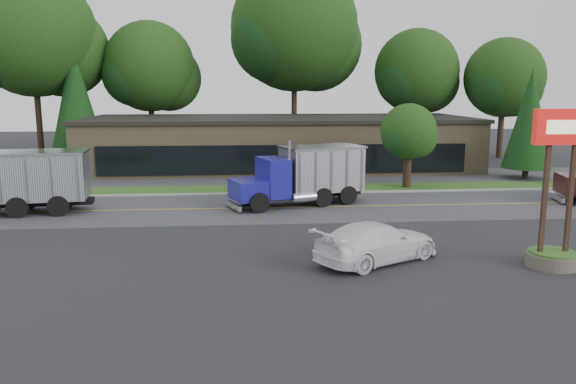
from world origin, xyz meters
The scene contains 19 objects.
ground centered at (0.00, 0.00, 0.00)m, with size 140.00×140.00×0.00m, color #2D2D32.
road centered at (0.00, 9.00, 0.00)m, with size 60.00×8.00×0.02m, color #49494E.
center_line centered at (0.00, 9.00, 0.00)m, with size 60.00×0.12×0.01m, color gold.
curb centered at (0.00, 13.20, 0.00)m, with size 60.00×0.30×0.12m, color #9E9E99.
grass_verge centered at (0.00, 15.00, 0.00)m, with size 60.00×3.40×0.03m, color #326121.
far_parking centered at (0.00, 20.00, 0.00)m, with size 60.00×7.00×0.02m, color #49494E.
strip_mall centered at (2.00, 26.00, 2.00)m, with size 32.00×12.00×4.00m, color #887353.
bilo_sign centered at (10.50, -2.50, 2.02)m, with size 2.20×1.90×5.95m.
tree_far_a centered at (-19.82, 32.15, 11.04)m, with size 12.13×11.41×17.30m.
tree_far_b centered at (-9.86, 34.11, 8.35)m, with size 9.17×8.63×13.09m.
tree_far_c centered at (4.20, 34.16, 11.93)m, with size 13.10×12.33×18.68m.
tree_far_d centered at (16.13, 33.10, 7.96)m, with size 8.75×8.23×12.48m.
tree_far_e centered at (24.12, 31.10, 7.34)m, with size 8.07×7.59×11.51m.
evergreen_left centered at (-16.00, 30.00, 5.83)m, with size 4.67×4.67×10.61m.
evergreen_right centered at (20.00, 18.00, 4.46)m, with size 3.58×3.58×8.13m.
tree_verge centered at (10.06, 15.05, 3.63)m, with size 4.01×3.77×5.71m.
dump_truck_red centered at (-13.81, 8.61, 1.81)m, with size 9.96×3.63×3.36m.
dump_truck_blue centered at (2.41, 9.90, 1.80)m, with size 8.11×4.89×3.36m.
rally_car centered at (4.00, -1.31, 0.78)m, with size 2.17×5.35×1.55m, color white.
Camera 1 is at (-1.17, -22.12, 6.66)m, focal length 35.00 mm.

